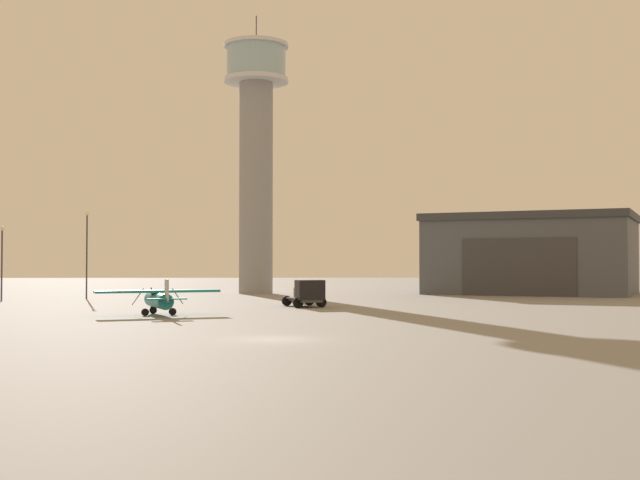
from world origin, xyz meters
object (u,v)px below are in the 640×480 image
object	(u,v)px
airplane_teal	(159,298)
light_post_west	(2,256)
light_post_east	(87,248)
control_tower	(256,141)
truck_flatbed_black	(306,294)

from	to	relation	value
airplane_teal	light_post_west	xyz separation A→B (m)	(-21.34, 26.30, 3.60)
light_post_west	airplane_teal	bearing A→B (deg)	-50.95
light_post_east	light_post_west	bearing A→B (deg)	-143.52
airplane_teal	light_post_east	world-z (taller)	light_post_east
control_tower	airplane_teal	xyz separation A→B (m)	(-6.12, -48.73, -20.00)
light_post_east	control_tower	bearing A→B (deg)	40.32
light_post_west	light_post_east	bearing A→B (deg)	36.48
control_tower	truck_flatbed_black	xyz separation A→B (m)	(6.11, -36.23, -20.12)
control_tower	light_post_east	distance (m)	29.83
control_tower	light_post_west	world-z (taller)	control_tower
truck_flatbed_black	light_post_east	size ratio (longest dim) A/B	0.62
airplane_teal	truck_flatbed_black	bearing A→B (deg)	-63.42
control_tower	light_post_east	bearing A→B (deg)	-139.68
control_tower	light_post_east	size ratio (longest dim) A/B	3.78
truck_flatbed_black	airplane_teal	bearing A→B (deg)	-60.09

